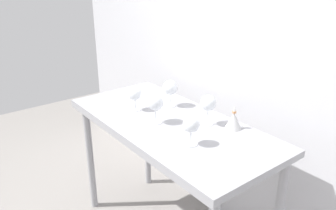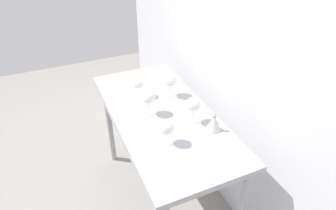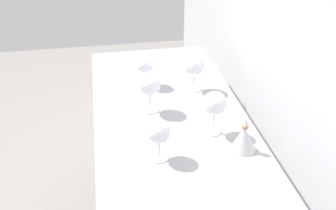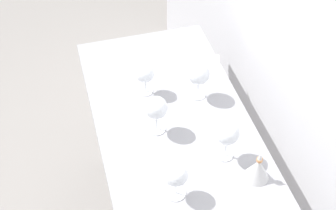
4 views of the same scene
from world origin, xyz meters
The scene contains 9 objects.
back_wall centered at (0.00, 0.49, 1.30)m, with size 3.80×0.04×2.60m, color #BCBCC1.
steel_counter centered at (0.00, -0.01, 0.79)m, with size 1.40×0.65×0.90m.
wine_glass_far_right centered at (0.17, 0.14, 1.03)m, with size 0.09×0.09×0.18m.
wine_glass_near_left centered at (-0.27, -0.08, 1.01)m, with size 0.08×0.08×0.15m.
wine_glass_far_left centered at (-0.19, 0.14, 1.02)m, with size 0.10×0.10×0.18m.
wine_glass_near_center centered at (-0.04, -0.08, 1.02)m, with size 0.09×0.09×0.18m.
wine_glass_near_right centered at (0.29, -0.10, 1.01)m, with size 0.09×0.09×0.16m.
tasting_sheet_upper centered at (-0.40, 0.17, 0.90)m, with size 0.18×0.28×0.00m, color white.
decanter_funnel centered at (0.30, 0.22, 0.95)m, with size 0.10×0.10×0.14m.
Camera 3 is at (1.42, -0.26, 1.82)m, focal length 42.14 mm.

